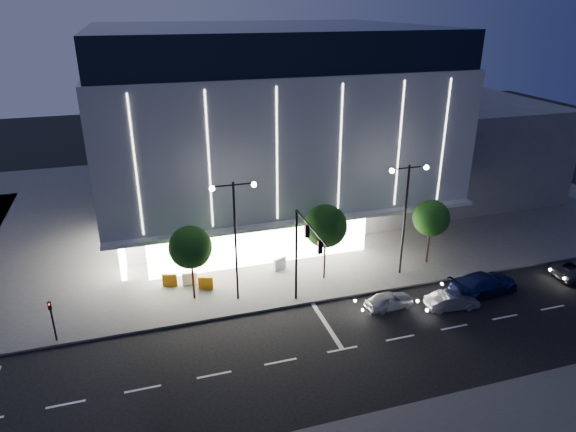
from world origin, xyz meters
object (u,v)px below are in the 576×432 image
Objects in this scene: ped_signal_far at (52,317)px; tree_left at (191,249)px; street_lamp_west at (235,225)px; street_lamp_east at (406,204)px; barrier_c at (206,283)px; barrier_d at (280,264)px; tree_mid at (326,228)px; car_third at (484,284)px; tree_right at (431,220)px; car_second at (452,301)px; barrier_b at (190,279)px; car_lead at (389,300)px; traffic_mast at (303,246)px; barrier_a at (170,280)px.

tree_left is (9.03, 2.52, 2.15)m from ped_signal_far.
street_lamp_east is at bearing 0.00° from street_lamp_west.
ped_signal_far is at bearing -142.39° from barrier_c.
street_lamp_west reaches higher than barrier_c.
ped_signal_far is at bearing 173.72° from barrier_d.
street_lamp_west reaches higher than ped_signal_far.
car_third is at bearing -27.19° from tree_mid.
tree_right is (28.03, 2.52, 2.00)m from ped_signal_far.
barrier_b is (-17.15, 8.44, 0.04)m from car_second.
car_lead is (21.93, -2.63, -1.28)m from ped_signal_far.
street_lamp_west is at bearing -40.25° from barrier_b.
street_lamp_east reaches higher than tree_left.
barrier_b is at bearing 141.30° from traffic_mast.
ped_signal_far is 0.84× the size of car_lead.
barrier_a is (-18.60, 8.69, 0.04)m from car_second.
tree_left is 8.15m from barrier_d.
barrier_c is at bearing 168.97° from barrier_d.
tree_left is 1.04× the size of tree_right.
barrier_a is at bearing 144.32° from street_lamp_west.
ped_signal_far is (-25.00, -1.50, -4.07)m from street_lamp_east.
ped_signal_far is at bearing 175.85° from traffic_mast.
barrier_d is at bearing 30.07° from barrier_c.
ped_signal_far is 19.35m from tree_mid.
barrier_b is (-7.06, 5.65, -4.38)m from traffic_mast.
traffic_mast is 11.24m from barrier_a.
street_lamp_east is at bearing -161.37° from tree_right.
tree_left is at bearing 161.06° from street_lamp_west.
street_lamp_west is 3.69m from tree_left.
tree_left is (-15.97, 1.02, -1.92)m from street_lamp_east.
car_lead is at bearing -74.64° from barrier_d.
street_lamp_west is at bearing 74.57° from car_second.
ped_signal_far is 29.66m from car_third.
tree_left is at bearing -180.00° from tree_mid.
street_lamp_east is at bearing 3.76° from barrier_a.
tree_right is 7.50m from car_second.
street_lamp_west is 2.42× the size of car_second.
traffic_mast reaches higher than car_lead.
ped_signal_far is at bearing -172.87° from street_lamp_west.
tree_left reaches higher than car_lead.
car_lead is at bearing 80.82° from car_third.
car_lead is at bearing -139.80° from tree_right.
car_lead is at bearing -24.61° from barrier_b.
street_lamp_west is 3.00× the size of ped_signal_far.
car_third is (13.50, -1.70, -4.24)m from traffic_mast.
tree_right reaches higher than barrier_c.
car_lead is (2.91, -5.15, -3.72)m from tree_mid.
car_second is at bearing -64.00° from barrier_d.
street_lamp_west is at bearing 146.35° from traffic_mast.
barrier_c is at bearing 142.03° from traffic_mast.
traffic_mast is 6.43× the size of barrier_b.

